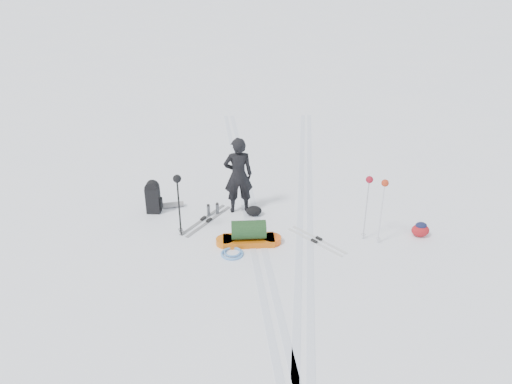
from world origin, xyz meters
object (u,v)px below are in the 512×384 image
pulk_sled (249,235)px  ski_poles_black (178,186)px  skier (238,175)px  expedition_rucksack (156,198)px

pulk_sled → ski_poles_black: ski_poles_black is taller
skier → ski_poles_black: bearing=33.2°
pulk_sled → expedition_rucksack: bearing=143.4°
ski_poles_black → skier: bearing=58.1°
pulk_sled → expedition_rucksack: 2.73m
pulk_sled → expedition_rucksack: expedition_rucksack is taller
expedition_rucksack → ski_poles_black: (0.70, -1.13, 0.83)m
skier → ski_poles_black: skier is taller
pulk_sled → skier: bearing=96.1°
skier → pulk_sled: bearing=91.5°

